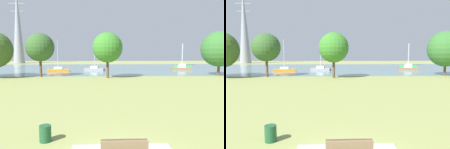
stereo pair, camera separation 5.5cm
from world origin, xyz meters
TOP-DOWN VIEW (x-y plane):
  - ground_plane at (0.00, 22.00)m, footprint 160.00×160.00m
  - litter_bin at (-3.59, 2.24)m, footprint 0.56×0.56m
  - water_surface at (0.00, 50.00)m, footprint 140.00×40.00m
  - sailboat_green at (21.91, 50.80)m, footprint 5.02×2.61m
  - sailboat_gray at (-2.83, 42.32)m, footprint 5.03×2.81m
  - sailboat_orange at (-10.94, 39.53)m, footprint 4.99×2.32m
  - sailboat_brown at (18.79, 43.12)m, footprint 5.00×2.41m
  - tree_west_near at (-11.94, 29.99)m, footprint 5.01×5.01m
  - tree_west_far at (-0.01, 27.56)m, footprint 5.10×5.10m
  - tree_east_far at (20.87, 30.27)m, footprint 6.64×6.64m
  - electricity_pylon at (-34.94, 78.69)m, footprint 6.40×4.40m

SIDE VIEW (x-z plane):
  - ground_plane at x=0.00m, z-range 0.00..0.00m
  - water_surface at x=0.00m, z-range 0.00..0.02m
  - litter_bin at x=-3.59m, z-range 0.00..0.80m
  - sailboat_brown at x=18.79m, z-range -2.77..3.68m
  - sailboat_gray at x=-2.83m, z-range -2.85..3.76m
  - sailboat_green at x=21.91m, z-range -3.02..3.95m
  - sailboat_orange at x=-10.94m, z-range -3.14..4.07m
  - tree_east_far at x=20.87m, z-range 0.84..9.16m
  - tree_west_far at x=-0.01m, z-range 1.29..9.00m
  - tree_west_near at x=-11.94m, z-range 1.35..9.10m
  - electricity_pylon at x=-34.94m, z-range 0.01..29.79m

